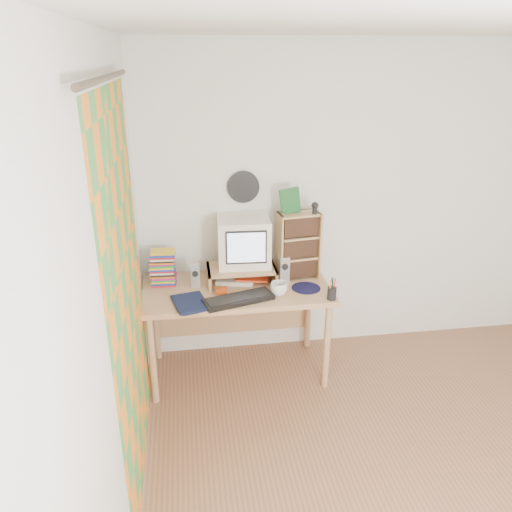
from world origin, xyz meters
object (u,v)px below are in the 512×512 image
object	(u,v)px
cd_rack	(298,245)
diary	(175,304)
dvd_stack	(163,269)
mug	(279,289)
crt_monitor	(244,242)
keyboard	(239,299)
desk	(236,299)

from	to	relation	value
cd_rack	diary	size ratio (longest dim) A/B	1.95
dvd_stack	diary	distance (m)	0.41
mug	crt_monitor	bearing A→B (deg)	123.47
keyboard	dvd_stack	world-z (taller)	dvd_stack
desk	dvd_stack	xyz separation A→B (m)	(-0.54, 0.07, 0.26)
desk	cd_rack	xyz separation A→B (m)	(0.49, 0.07, 0.40)
desk	keyboard	size ratio (longest dim) A/B	2.79
crt_monitor	diary	size ratio (longest dim) A/B	1.45
cd_rack	mug	size ratio (longest dim) A/B	4.20
dvd_stack	cd_rack	size ratio (longest dim) A/B	0.49
diary	dvd_stack	bearing A→B (deg)	88.97
dvd_stack	mug	xyz separation A→B (m)	(0.83, -0.31, -0.08)
diary	cd_rack	bearing A→B (deg)	9.34
crt_monitor	keyboard	distance (m)	0.49
keyboard	cd_rack	bearing A→B (deg)	19.40
mug	diary	xyz separation A→B (m)	(-0.75, -0.08, -0.02)
keyboard	mug	distance (m)	0.31
desk	crt_monitor	size ratio (longest dim) A/B	3.61
desk	crt_monitor	world-z (taller)	crt_monitor
dvd_stack	mug	distance (m)	0.89
desk	dvd_stack	distance (m)	0.60
crt_monitor	cd_rack	world-z (taller)	cd_rack
keyboard	mug	bearing A→B (deg)	-4.84
diary	desk	bearing A→B (deg)	22.21
keyboard	mug	size ratio (longest dim) A/B	4.03
dvd_stack	crt_monitor	bearing A→B (deg)	4.04
dvd_stack	diary	xyz separation A→B (m)	(0.08, -0.39, -0.10)
crt_monitor	mug	bearing A→B (deg)	-53.73
crt_monitor	dvd_stack	size ratio (longest dim) A/B	1.51
crt_monitor	keyboard	xyz separation A→B (m)	(-0.09, -0.38, -0.29)
mug	cd_rack	bearing A→B (deg)	56.01
desk	diary	size ratio (longest dim) A/B	5.24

